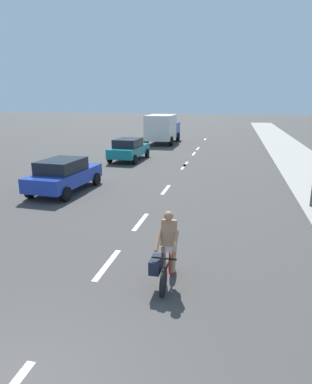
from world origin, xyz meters
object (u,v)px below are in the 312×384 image
Objects in this scene: parked_car_teal at (129,149)px; delivery_truck at (163,128)px; parked_car_blue at (64,174)px; cyclist at (166,252)px.

delivery_truck reaches higher than parked_car_teal.
parked_car_blue is 8.89m from parked_car_teal.
cyclist is 0.41× the size of parked_car_blue.
cyclist reaches higher than parked_car_teal.
delivery_truck is at bearing 90.01° from parked_car_teal.
parked_car_teal is 10.07m from delivery_truck.
delivery_truck is at bearing -77.98° from cyclist.
cyclist is 26.71m from delivery_truck.
parked_car_blue is at bearing -48.63° from cyclist.
cyclist is 0.29× the size of delivery_truck.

